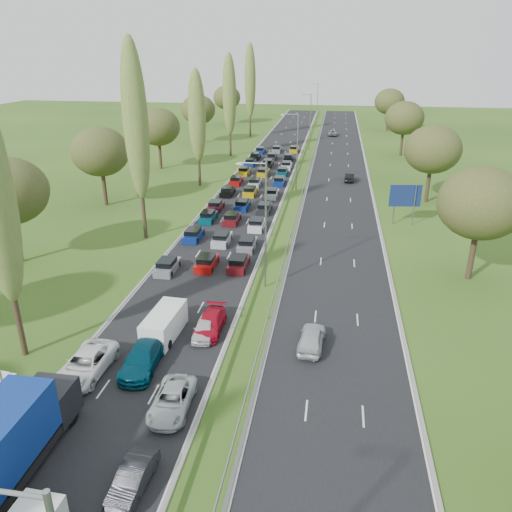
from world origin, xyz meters
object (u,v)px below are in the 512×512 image
at_px(info_sign, 8,381).
at_px(direction_sign, 405,198).
at_px(blue_lorry, 8,442).
at_px(white_van_rear, 165,323).
at_px(near_car_2, 86,364).

height_order(info_sign, direction_sign, direction_sign).
height_order(blue_lorry, info_sign, blue_lorry).
relative_size(blue_lorry, info_sign, 4.74).
bearing_deg(info_sign, white_van_rear, 51.25).
xyz_separation_m(near_car_2, info_sign, (-3.58, -3.27, 0.54)).
bearing_deg(near_car_2, blue_lorry, -86.74).
xyz_separation_m(near_car_2, blue_lorry, (0.29, -8.85, 1.33)).
bearing_deg(blue_lorry, white_van_rear, 76.43).
relative_size(white_van_rear, info_sign, 2.49).
bearing_deg(direction_sign, white_van_rear, -125.08).
height_order(near_car_2, info_sign, info_sign).
bearing_deg(info_sign, direction_sign, 54.04).
bearing_deg(direction_sign, blue_lorry, -118.84).
height_order(near_car_2, direction_sign, direction_sign).
bearing_deg(white_van_rear, direction_sign, 58.20).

